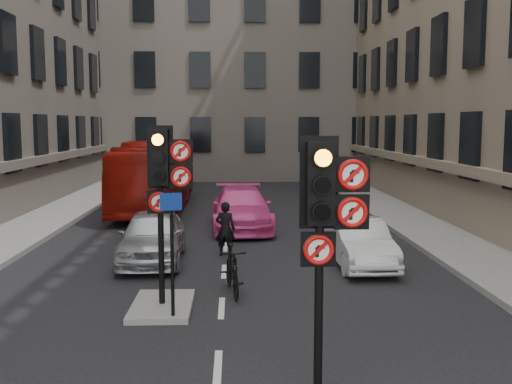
{
  "coord_description": "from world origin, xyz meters",
  "views": [
    {
      "loc": [
        0.26,
        -6.82,
        3.75
      ],
      "look_at": [
        0.63,
        3.06,
        2.6
      ],
      "focal_mm": 42.0,
      "sensor_mm": 36.0,
      "label": 1
    }
  ],
  "objects": [
    {
      "name": "building_far",
      "position": [
        0.0,
        38.0,
        10.0
      ],
      "size": [
        30.0,
        14.0,
        20.0
      ],
      "primitive_type": "cube",
      "color": "#6E655D",
      "rests_on": "ground"
    },
    {
      "name": "motorcycle",
      "position": [
        0.22,
        6.0,
        0.54
      ],
      "size": [
        0.74,
        1.83,
        1.07
      ],
      "primitive_type": "imported",
      "rotation": [
        0.0,
        0.0,
        0.14
      ],
      "color": "black",
      "rests_on": "ground"
    },
    {
      "name": "centre_island",
      "position": [
        -1.2,
        5.0,
        0.06
      ],
      "size": [
        1.2,
        2.0,
        0.12
      ],
      "primitive_type": "cube",
      "color": "gray",
      "rests_on": "ground"
    },
    {
      "name": "signal_far",
      "position": [
        -1.11,
        4.99,
        2.7
      ],
      "size": [
        0.91,
        0.4,
        3.58
      ],
      "color": "black",
      "rests_on": "centre_island"
    },
    {
      "name": "info_sign",
      "position": [
        -0.9,
        4.18,
        1.63
      ],
      "size": [
        0.4,
        0.16,
        2.34
      ],
      "rotation": [
        0.0,
        0.0,
        0.23
      ],
      "color": "black",
      "rests_on": "centre_island"
    },
    {
      "name": "car_pink",
      "position": [
        0.53,
        14.1,
        0.73
      ],
      "size": [
        2.23,
        5.08,
        1.45
      ],
      "primitive_type": "imported",
      "rotation": [
        0.0,
        0.0,
        0.04
      ],
      "color": "#EB4599",
      "rests_on": "ground"
    },
    {
      "name": "bus_red",
      "position": [
        -3.13,
        19.28,
        1.48
      ],
      "size": [
        2.54,
        10.64,
        2.96
      ],
      "primitive_type": "imported",
      "rotation": [
        0.0,
        0.0,
        0.01
      ],
      "color": "maroon",
      "rests_on": "ground"
    },
    {
      "name": "pavement_right",
      "position": [
        7.2,
        12.0,
        0.08
      ],
      "size": [
        3.0,
        50.0,
        0.16
      ],
      "primitive_type": "cube",
      "color": "gray",
      "rests_on": "ground"
    },
    {
      "name": "signal_near",
      "position": [
        1.49,
        0.99,
        2.58
      ],
      "size": [
        0.91,
        0.4,
        3.58
      ],
      "color": "black",
      "rests_on": "ground"
    },
    {
      "name": "car_silver",
      "position": [
        -1.94,
        9.17,
        0.7
      ],
      "size": [
        1.76,
        4.14,
        1.4
      ],
      "primitive_type": "imported",
      "rotation": [
        0.0,
        0.0,
        0.03
      ],
      "color": "#B6BABF",
      "rests_on": "ground"
    },
    {
      "name": "car_white",
      "position": [
        3.55,
        8.52,
        0.61
      ],
      "size": [
        1.39,
        3.76,
        1.23
      ],
      "primitive_type": "imported",
      "rotation": [
        0.0,
        0.0,
        0.03
      ],
      "color": "silver",
      "rests_on": "ground"
    },
    {
      "name": "motorcyclist",
      "position": [
        0.02,
        9.8,
        0.77
      ],
      "size": [
        0.64,
        0.5,
        1.55
      ],
      "primitive_type": "imported",
      "rotation": [
        0.0,
        0.0,
        2.9
      ],
      "color": "black",
      "rests_on": "ground"
    }
  ]
}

